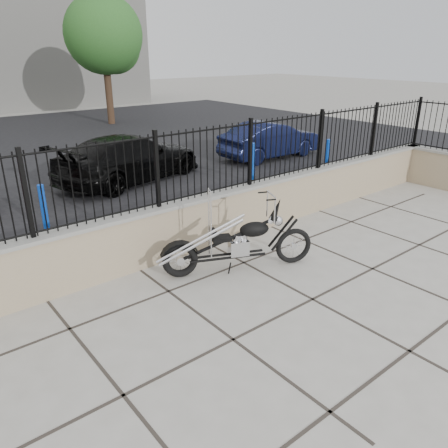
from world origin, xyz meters
TOP-DOWN VIEW (x-y plane):
  - ground_plane at (0.00, 0.00)m, footprint 90.00×90.00m
  - parking_lot at (0.00, 12.50)m, footprint 30.00×30.00m
  - retaining_wall at (0.00, 2.50)m, footprint 14.00×0.36m
  - iron_fence at (0.00, 2.50)m, footprint 14.00×0.08m
  - chopper_motorcycle at (-0.28, 1.40)m, footprint 2.35×1.36m
  - car_black at (0.90, 7.20)m, footprint 4.65×2.82m
  - car_blue at (5.81, 6.78)m, footprint 3.60×1.33m
  - bollard_a at (-2.16, 4.89)m, footprint 0.15×0.15m
  - bollard_b at (3.34, 4.95)m, footprint 0.16×0.16m
  - bollard_c at (6.07, 4.63)m, footprint 0.13×0.13m
  - tree_right at (4.87, 16.75)m, footprint 3.51×3.51m

SIDE VIEW (x-z plane):
  - ground_plane at x=0.00m, z-range 0.00..0.00m
  - parking_lot at x=0.00m, z-range 0.00..0.00m
  - bollard_c at x=6.07m, z-range 0.00..0.90m
  - retaining_wall at x=0.00m, z-range 0.00..0.96m
  - bollard_a at x=-2.16m, z-range 0.00..0.99m
  - bollard_b at x=3.34m, z-range 0.00..1.08m
  - car_blue at x=5.81m, z-range 0.00..1.18m
  - car_black at x=0.90m, z-range 0.00..1.26m
  - chopper_motorcycle at x=-0.28m, z-range 0.00..1.43m
  - iron_fence at x=0.00m, z-range 0.96..2.16m
  - tree_right at x=4.87m, z-range 1.19..7.11m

